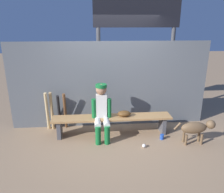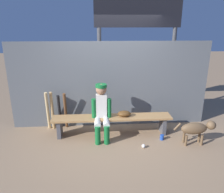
{
  "view_description": "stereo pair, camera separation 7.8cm",
  "coord_description": "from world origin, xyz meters",
  "px_view_note": "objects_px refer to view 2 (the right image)",
  "views": [
    {
      "loc": [
        -0.38,
        -4.25,
        2.27
      ],
      "look_at": [
        0.0,
        0.0,
        0.87
      ],
      "focal_mm": 34.97,
      "sensor_mm": 36.0,
      "label": 1
    },
    {
      "loc": [
        -0.3,
        -4.25,
        2.27
      ],
      "look_at": [
        0.0,
        0.0,
        0.87
      ],
      "focal_mm": 34.97,
      "sensor_mm": 36.0,
      "label": 2
    }
  ],
  "objects_px": {
    "bat_wood_natural": "(48,111)",
    "cup_on_ground": "(162,137)",
    "bat_wood_dark": "(66,111)",
    "cup_on_bench": "(109,113)",
    "player_seated": "(102,110)",
    "baseball": "(143,146)",
    "dog": "(197,129)",
    "baseball_glove": "(124,114)",
    "bat_aluminum_black": "(60,111)",
    "bat_wood_tan": "(52,111)",
    "scoreboard": "(140,24)",
    "dugout_bench": "(112,120)"
  },
  "relations": [
    {
      "from": "bat_wood_tan",
      "to": "cup_on_bench",
      "type": "distance_m",
      "value": 1.29
    },
    {
      "from": "cup_on_bench",
      "to": "dog",
      "type": "xyz_separation_m",
      "value": [
        1.7,
        -0.57,
        -0.14
      ]
    },
    {
      "from": "dugout_bench",
      "to": "bat_wood_dark",
      "type": "height_order",
      "value": "bat_wood_dark"
    },
    {
      "from": "dugout_bench",
      "to": "bat_wood_tan",
      "type": "bearing_deg",
      "value": 164.84
    },
    {
      "from": "bat_aluminum_black",
      "to": "baseball",
      "type": "height_order",
      "value": "bat_aluminum_black"
    },
    {
      "from": "player_seated",
      "to": "cup_on_ground",
      "type": "distance_m",
      "value": 1.37
    },
    {
      "from": "cup_on_bench",
      "to": "dog",
      "type": "distance_m",
      "value": 1.8
    },
    {
      "from": "baseball",
      "to": "cup_on_bench",
      "type": "distance_m",
      "value": 1.01
    },
    {
      "from": "player_seated",
      "to": "dog",
      "type": "xyz_separation_m",
      "value": [
        1.86,
        -0.4,
        -0.28
      ]
    },
    {
      "from": "baseball_glove",
      "to": "cup_on_ground",
      "type": "distance_m",
      "value": 0.92
    },
    {
      "from": "dugout_bench",
      "to": "baseball",
      "type": "xyz_separation_m",
      "value": [
        0.57,
        -0.59,
        -0.3
      ]
    },
    {
      "from": "bat_wood_tan",
      "to": "cup_on_bench",
      "type": "height_order",
      "value": "bat_wood_tan"
    },
    {
      "from": "baseball_glove",
      "to": "baseball",
      "type": "distance_m",
      "value": 0.8
    },
    {
      "from": "bat_wood_dark",
      "to": "cup_on_ground",
      "type": "height_order",
      "value": "bat_wood_dark"
    },
    {
      "from": "baseball",
      "to": "cup_on_ground",
      "type": "distance_m",
      "value": 0.53
    },
    {
      "from": "baseball",
      "to": "dog",
      "type": "bearing_deg",
      "value": 4.32
    },
    {
      "from": "baseball_glove",
      "to": "bat_aluminum_black",
      "type": "distance_m",
      "value": 1.48
    },
    {
      "from": "cup_on_ground",
      "to": "scoreboard",
      "type": "bearing_deg",
      "value": 99.97
    },
    {
      "from": "player_seated",
      "to": "baseball",
      "type": "distance_m",
      "value": 1.09
    },
    {
      "from": "player_seated",
      "to": "scoreboard",
      "type": "bearing_deg",
      "value": 52.17
    },
    {
      "from": "cup_on_bench",
      "to": "scoreboard",
      "type": "relative_size",
      "value": 0.03
    },
    {
      "from": "scoreboard",
      "to": "dog",
      "type": "height_order",
      "value": "scoreboard"
    },
    {
      "from": "baseball",
      "to": "cup_on_bench",
      "type": "xyz_separation_m",
      "value": [
        -0.63,
        0.65,
        0.44
      ]
    },
    {
      "from": "baseball_glove",
      "to": "dog",
      "type": "bearing_deg",
      "value": -20.27
    },
    {
      "from": "bat_aluminum_black",
      "to": "bat_wood_natural",
      "type": "relative_size",
      "value": 0.9
    },
    {
      "from": "cup_on_bench",
      "to": "dog",
      "type": "relative_size",
      "value": 0.13
    },
    {
      "from": "bat_aluminum_black",
      "to": "cup_on_bench",
      "type": "xyz_separation_m",
      "value": [
        1.11,
        -0.34,
        0.07
      ]
    },
    {
      "from": "bat_wood_tan",
      "to": "scoreboard",
      "type": "relative_size",
      "value": 0.27
    },
    {
      "from": "player_seated",
      "to": "baseball_glove",
      "type": "distance_m",
      "value": 0.51
    },
    {
      "from": "cup_on_ground",
      "to": "cup_on_bench",
      "type": "relative_size",
      "value": 1.0
    },
    {
      "from": "bat_wood_natural",
      "to": "scoreboard",
      "type": "height_order",
      "value": "scoreboard"
    },
    {
      "from": "bat_wood_tan",
      "to": "baseball",
      "type": "bearing_deg",
      "value": -26.61
    },
    {
      "from": "baseball_glove",
      "to": "dog",
      "type": "relative_size",
      "value": 0.33
    },
    {
      "from": "player_seated",
      "to": "bat_wood_natural",
      "type": "bearing_deg",
      "value": 159.62
    },
    {
      "from": "cup_on_bench",
      "to": "bat_aluminum_black",
      "type": "bearing_deg",
      "value": 163.0
    },
    {
      "from": "bat_wood_natural",
      "to": "cup_on_ground",
      "type": "relative_size",
      "value": 8.31
    },
    {
      "from": "dugout_bench",
      "to": "cup_on_ground",
      "type": "xyz_separation_m",
      "value": [
        1.02,
        -0.3,
        -0.28
      ]
    },
    {
      "from": "bat_wood_dark",
      "to": "cup_on_bench",
      "type": "distance_m",
      "value": 1.01
    },
    {
      "from": "bat_wood_tan",
      "to": "dog",
      "type": "distance_m",
      "value": 3.08
    },
    {
      "from": "scoreboard",
      "to": "baseball",
      "type": "bearing_deg",
      "value": -96.17
    },
    {
      "from": "dugout_bench",
      "to": "baseball_glove",
      "type": "distance_m",
      "value": 0.3
    },
    {
      "from": "scoreboard",
      "to": "bat_wood_dark",
      "type": "bearing_deg",
      "value": -156.18
    },
    {
      "from": "player_seated",
      "to": "baseball_glove",
      "type": "relative_size",
      "value": 4.07
    },
    {
      "from": "player_seated",
      "to": "bat_wood_tan",
      "type": "height_order",
      "value": "player_seated"
    },
    {
      "from": "dog",
      "to": "dugout_bench",
      "type": "bearing_deg",
      "value": 162.76
    },
    {
      "from": "bat_wood_dark",
      "to": "dugout_bench",
      "type": "bearing_deg",
      "value": -19.79
    },
    {
      "from": "bat_wood_dark",
      "to": "dog",
      "type": "height_order",
      "value": "bat_wood_dark"
    },
    {
      "from": "bat_wood_dark",
      "to": "dog",
      "type": "distance_m",
      "value": 2.81
    },
    {
      "from": "bat_wood_dark",
      "to": "cup_on_bench",
      "type": "height_order",
      "value": "bat_wood_dark"
    },
    {
      "from": "bat_wood_dark",
      "to": "baseball",
      "type": "relative_size",
      "value": 11.77
    }
  ]
}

